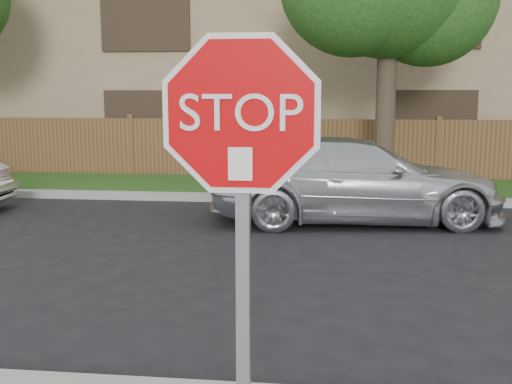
# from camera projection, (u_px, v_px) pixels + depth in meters

# --- Properties ---
(far_curb) EXTENTS (70.00, 0.30, 0.15)m
(far_curb) POSITION_uv_depth(u_px,v_px,m) (269.00, 198.00, 12.56)
(far_curb) COLOR gray
(far_curb) RESTS_ON ground
(grass_strip) EXTENTS (70.00, 3.00, 0.12)m
(grass_strip) POSITION_uv_depth(u_px,v_px,m) (275.00, 187.00, 14.18)
(grass_strip) COLOR #1E4714
(grass_strip) RESTS_ON ground
(fence) EXTENTS (70.00, 0.12, 1.60)m
(fence) POSITION_uv_depth(u_px,v_px,m) (280.00, 150.00, 15.63)
(fence) COLOR #4F391B
(fence) RESTS_ON ground
(apartment_building) EXTENTS (35.20, 9.20, 7.20)m
(apartment_building) POSITION_uv_depth(u_px,v_px,m) (293.00, 56.00, 20.68)
(apartment_building) COLOR #927A5A
(apartment_building) RESTS_ON ground
(stop_sign) EXTENTS (1.01, 0.13, 2.55)m
(stop_sign) POSITION_uv_depth(u_px,v_px,m) (242.00, 185.00, 2.75)
(stop_sign) COLOR gray
(stop_sign) RESTS_ON sidewalk_near
(sedan_right) EXTENTS (5.31, 2.61, 1.48)m
(sedan_right) POSITION_uv_depth(u_px,v_px,m) (355.00, 180.00, 10.56)
(sedan_right) COLOR silver
(sedan_right) RESTS_ON ground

